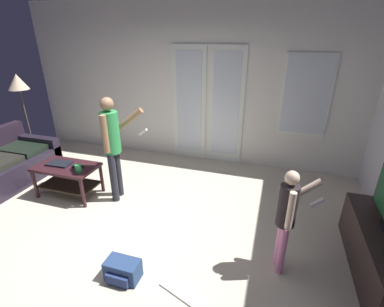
# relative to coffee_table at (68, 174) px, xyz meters

# --- Properties ---
(ground_plane) EXTENTS (6.34, 5.12, 0.02)m
(ground_plane) POSITION_rel_coffee_table_xyz_m (1.21, -0.60, -0.36)
(ground_plane) COLOR beige
(wall_back_with_doors) EXTENTS (6.34, 0.09, 2.88)m
(wall_back_with_doors) POSITION_rel_coffee_table_xyz_m (1.29, 1.92, 1.05)
(wall_back_with_doors) COLOR silver
(wall_back_with_doors) RESTS_ON ground_plane
(coffee_table) EXTENTS (0.91, 0.52, 0.49)m
(coffee_table) POSITION_rel_coffee_table_xyz_m (0.00, 0.00, 0.00)
(coffee_table) COLOR #32171D
(coffee_table) RESTS_ON ground_plane
(tv_stand) EXTENTS (0.48, 1.49, 0.50)m
(tv_stand) POSITION_rel_coffee_table_xyz_m (4.04, -0.34, -0.10)
(tv_stand) COLOR #2D201F
(tv_stand) RESTS_ON ground_plane
(person_adult) EXTENTS (0.57, 0.47, 1.52)m
(person_adult) POSITION_rel_coffee_table_xyz_m (0.75, 0.15, 0.56)
(person_adult) COLOR #25262F
(person_adult) RESTS_ON ground_plane
(person_child) EXTENTS (0.44, 0.36, 1.14)m
(person_child) POSITION_rel_coffee_table_xyz_m (3.08, -0.55, 0.34)
(person_child) COLOR pink
(person_child) RESTS_ON ground_plane
(floor_lamp) EXTENTS (0.35, 0.35, 1.61)m
(floor_lamp) POSITION_rel_coffee_table_xyz_m (-1.62, 0.94, 1.04)
(floor_lamp) COLOR #333631
(floor_lamp) RESTS_ON ground_plane
(backpack) EXTENTS (0.34, 0.24, 0.21)m
(backpack) POSITION_rel_coffee_table_xyz_m (1.59, -1.17, -0.25)
(backpack) COLOR navy
(backpack) RESTS_ON ground_plane
(loose_keyboard) EXTENTS (0.46, 0.27, 0.02)m
(loose_keyboard) POSITION_rel_coffee_table_xyz_m (2.20, -1.15, -0.34)
(loose_keyboard) COLOR white
(loose_keyboard) RESTS_ON ground_plane
(laptop_closed) EXTENTS (0.36, 0.23, 0.03)m
(laptop_closed) POSITION_rel_coffee_table_xyz_m (-0.13, 0.01, 0.15)
(laptop_closed) COLOR black
(laptop_closed) RESTS_ON coffee_table
(cup_near_edge) EXTENTS (0.09, 0.09, 0.12)m
(cup_near_edge) POSITION_rel_coffee_table_xyz_m (0.32, -0.11, 0.19)
(cup_near_edge) COLOR #2C8849
(cup_near_edge) RESTS_ON coffee_table
(tv_remote_black) EXTENTS (0.18, 0.10, 0.02)m
(tv_remote_black) POSITION_rel_coffee_table_xyz_m (0.20, 0.01, 0.15)
(tv_remote_black) COLOR black
(tv_remote_black) RESTS_ON coffee_table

